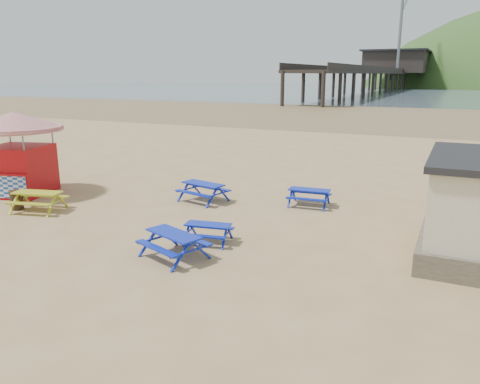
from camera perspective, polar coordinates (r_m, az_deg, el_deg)
The scene contains 11 objects.
ground at distance 17.51m, azimuth -1.99°, elevation -4.28°, with size 400.00×400.00×0.00m, color tan.
wet_sand at distance 70.39m, azimuth 19.19°, elevation 8.89°, with size 400.00×400.00×0.00m, color olive.
sea at distance 184.99m, azimuth 23.36°, elevation 11.33°, with size 400.00×400.00×0.00m, color #485A67.
picnic_table_blue_a at distance 20.95m, azimuth -4.49°, elevation -0.02°, with size 2.28×1.99×0.83m.
picnic_table_blue_b at distance 20.40m, azimuth 8.42°, elevation -0.66°, with size 1.87×1.56×0.73m.
picnic_table_blue_d at distance 14.67m, azimuth -8.06°, elevation -6.46°, with size 2.33×2.10×0.80m.
picnic_table_blue_e at distance 15.90m, azimuth -3.90°, elevation -5.01°, with size 1.74×1.50×0.65m.
picnic_table_yellow at distance 21.13m, azimuth -23.39°, elevation -1.06°, with size 2.28×2.01×0.82m.
ice_cream_kiosk at distance 24.22m, azimuth -25.60°, elevation 5.46°, with size 5.34×5.34×3.89m.
litter_bin at distance 21.76m, azimuth -25.58°, elevation -0.87°, with size 0.55×0.55×0.81m.
pier at distance 194.68m, azimuth 18.21°, elevation 13.46°, with size 24.00×220.00×39.29m.
Camera 1 is at (7.63, -14.75, 5.54)m, focal length 35.00 mm.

